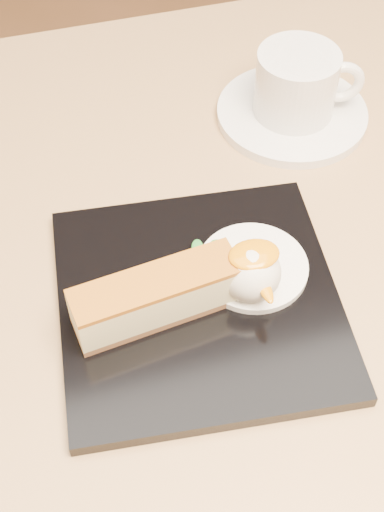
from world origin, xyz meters
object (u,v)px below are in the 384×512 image
object	(u,v)px
table	(236,375)
cheesecake	(156,296)
dessert_plate	(199,301)
ice_cream_scoop	(251,273)
coffee_cup	(298,82)
saucer	(292,114)

from	to	relation	value
table	cheesecake	size ratio (longest dim) A/B	6.02
dessert_plate	cheesecake	size ratio (longest dim) A/B	1.66
ice_cream_scoop	coffee_cup	xyz separation A→B (m)	(0.12, 0.20, 0.01)
ice_cream_scoop	coffee_cup	size ratio (longest dim) A/B	0.45
dessert_plate	ice_cream_scoop	world-z (taller)	ice_cream_scoop
ice_cream_scoop	saucer	size ratio (longest dim) A/B	0.32
table	coffee_cup	distance (m)	0.29
cheesecake	saucer	xyz separation A→B (m)	(0.19, 0.20, -0.03)
table	dessert_plate	xyz separation A→B (m)	(-0.04, -0.01, 0.16)
table	cheesecake	bearing A→B (deg)	-167.91
table	saucer	bearing A→B (deg)	59.05
table	ice_cream_scoop	distance (m)	0.19
dessert_plate	ice_cream_scoop	bearing A→B (deg)	-7.13
saucer	ice_cream_scoop	bearing A→B (deg)	-119.53
ice_cream_scoop	coffee_cup	world-z (taller)	coffee_cup
cheesecake	saucer	size ratio (longest dim) A/B	0.89
table	coffee_cup	bearing A→B (deg)	58.53
cheesecake	ice_cream_scoop	xyz separation A→B (m)	(0.08, 0.00, 0.00)
table	coffee_cup	world-z (taller)	coffee_cup
cheesecake	table	bearing A→B (deg)	5.08
ice_cream_scoop	coffee_cup	bearing A→B (deg)	59.99
table	ice_cream_scoop	xyz separation A→B (m)	(-0.00, -0.02, 0.19)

